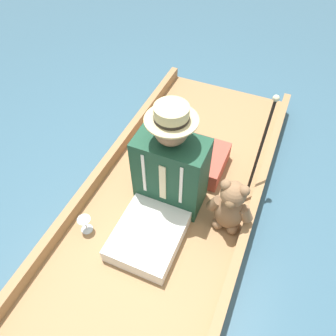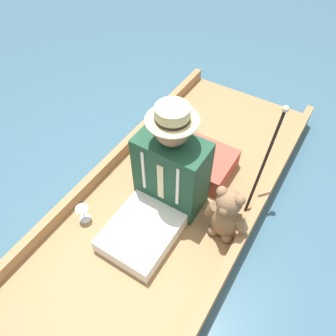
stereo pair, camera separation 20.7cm
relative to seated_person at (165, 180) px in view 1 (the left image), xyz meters
The scene contains 7 objects.
ground_plane 0.39m from the seated_person, 94.98° to the right, with size 16.00×16.00×0.00m, color #385B70.
punt_boat 0.34m from the seated_person, 94.98° to the right, with size 1.19×2.99×0.20m.
seat_cushion 0.49m from the seated_person, 90.10° to the right, with size 0.56×0.39×0.15m.
seated_person is the anchor object (origin of this frame).
teddy_bear 0.44m from the seated_person, behind, with size 0.31×0.18×0.44m.
wine_glass 0.59m from the seated_person, 42.98° to the left, with size 0.09×0.09×0.12m.
walking_cane 0.68m from the seated_person, 138.80° to the right, with size 0.04×0.32×0.73m.
Camera 1 is at (-0.53, 1.26, 2.02)m, focal length 35.00 mm.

